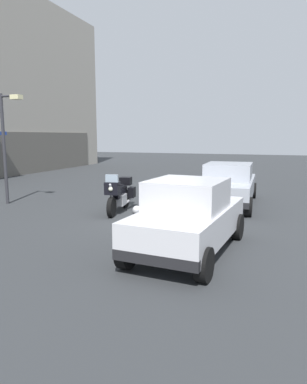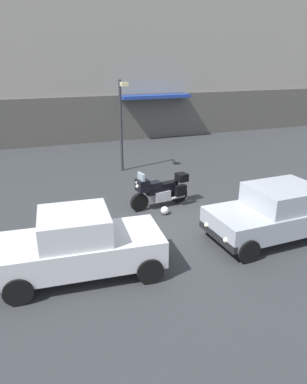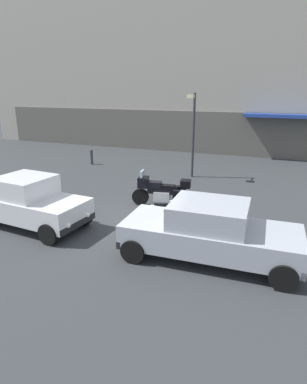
{
  "view_description": "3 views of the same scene",
  "coord_description": "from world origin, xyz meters",
  "px_view_note": "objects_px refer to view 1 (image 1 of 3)",
  "views": [
    {
      "loc": [
        -10.57,
        -3.59,
        2.57
      ],
      "look_at": [
        0.5,
        0.37,
        0.69
      ],
      "focal_mm": 33.18,
      "sensor_mm": 36.0,
      "label": 1
    },
    {
      "loc": [
        -4.17,
        -9.35,
        4.97
      ],
      "look_at": [
        -0.39,
        0.74,
        0.89
      ],
      "focal_mm": 33.28,
      "sensor_mm": 36.0,
      "label": 2
    },
    {
      "loc": [
        4.14,
        -9.5,
        4.31
      ],
      "look_at": [
        0.12,
        0.73,
        0.79
      ],
      "focal_mm": 30.6,
      "sensor_mm": 36.0,
      "label": 3
    }
  ],
  "objects_px": {
    "car_sedan_far": "(228,184)",
    "streetlamp_curbside": "(7,136)",
    "motorcycle": "(119,194)",
    "helmet": "(137,210)",
    "car_hatchback_near": "(189,217)"
  },
  "relations": [
    {
      "from": "helmet",
      "to": "car_hatchback_near",
      "type": "relative_size",
      "value": 0.07
    },
    {
      "from": "motorcycle",
      "to": "helmet",
      "type": "relative_size",
      "value": 8.05
    },
    {
      "from": "helmet",
      "to": "car_sedan_far",
      "type": "height_order",
      "value": "car_sedan_far"
    },
    {
      "from": "streetlamp_curbside",
      "to": "car_sedan_far",
      "type": "bearing_deg",
      "value": -71.63
    },
    {
      "from": "car_sedan_far",
      "to": "car_hatchback_near",
      "type": "bearing_deg",
      "value": -2.31
    },
    {
      "from": "motorcycle",
      "to": "car_sedan_far",
      "type": "relative_size",
      "value": 0.49
    },
    {
      "from": "helmet",
      "to": "car_hatchback_near",
      "type": "bearing_deg",
      "value": -141.45
    },
    {
      "from": "helmet",
      "to": "motorcycle",
      "type": "bearing_deg",
      "value": 79.09
    },
    {
      "from": "helmet",
      "to": "streetlamp_curbside",
      "type": "height_order",
      "value": "streetlamp_curbside"
    },
    {
      "from": "motorcycle",
      "to": "car_sedan_far",
      "type": "bearing_deg",
      "value": 118.12
    },
    {
      "from": "motorcycle",
      "to": "helmet",
      "type": "height_order",
      "value": "motorcycle"
    },
    {
      "from": "motorcycle",
      "to": "car_hatchback_near",
      "type": "height_order",
      "value": "car_hatchback_near"
    },
    {
      "from": "car_sedan_far",
      "to": "streetlamp_curbside",
      "type": "height_order",
      "value": "streetlamp_curbside"
    },
    {
      "from": "helmet",
      "to": "car_sedan_far",
      "type": "bearing_deg",
      "value": -44.86
    },
    {
      "from": "helmet",
      "to": "car_sedan_far",
      "type": "distance_m",
      "value": 3.76
    }
  ]
}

